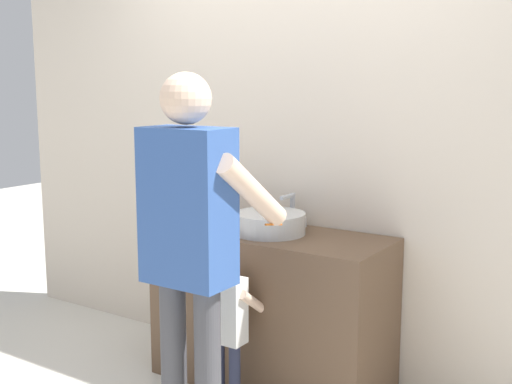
{
  "coord_description": "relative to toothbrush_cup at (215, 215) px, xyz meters",
  "views": [
    {
      "loc": [
        1.77,
        -2.54,
        1.61
      ],
      "look_at": [
        0.0,
        0.15,
        1.08
      ],
      "focal_mm": 45.68,
      "sensor_mm": 36.0,
      "label": 1
    }
  ],
  "objects": [
    {
      "name": "back_wall",
      "position": [
        0.38,
        0.31,
        0.46
      ],
      "size": [
        4.4,
        0.08,
        2.7
      ],
      "color": "beige",
      "rests_on": "ground"
    },
    {
      "name": "adult_parent",
      "position": [
        0.42,
        -0.73,
        0.11
      ],
      "size": [
        0.51,
        0.54,
        1.66
      ],
      "color": "#47474C",
      "rests_on": "ground"
    },
    {
      "name": "toothbrush_cup",
      "position": [
        0.0,
        0.0,
        0.0
      ],
      "size": [
        0.07,
        0.07,
        0.21
      ],
      "color": "#4C8EB2",
      "rests_on": "vanity_cabinet"
    },
    {
      "name": "vanity_cabinet",
      "position": [
        0.38,
        -0.01,
        -0.47
      ],
      "size": [
        1.25,
        0.54,
        0.84
      ],
      "primitive_type": "cube",
      "color": "brown",
      "rests_on": "ground"
    },
    {
      "name": "faucet",
      "position": [
        0.38,
        0.2,
        0.03
      ],
      "size": [
        0.18,
        0.14,
        0.18
      ],
      "color": "#B7BABF",
      "rests_on": "vanity_cabinet"
    },
    {
      "name": "sink_basin",
      "position": [
        0.38,
        -0.03,
        0.0
      ],
      "size": [
        0.38,
        0.38,
        0.11
      ],
      "color": "silver",
      "rests_on": "vanity_cabinet"
    },
    {
      "name": "child_toddler",
      "position": [
        0.38,
        -0.41,
        -0.4
      ],
      "size": [
        0.25,
        0.25,
        0.82
      ],
      "color": "#2D334C",
      "rests_on": "ground"
    }
  ]
}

